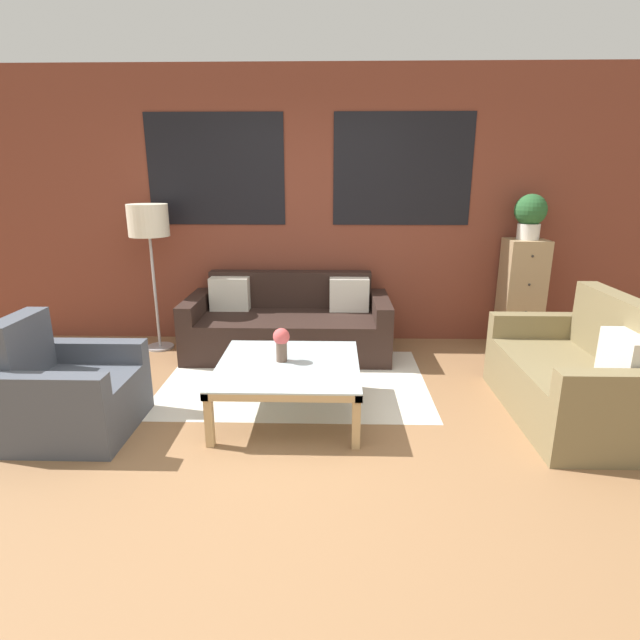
% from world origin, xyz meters
% --- Properties ---
extents(ground_plane, '(16.00, 16.00, 0.00)m').
position_xyz_m(ground_plane, '(0.00, 0.00, 0.00)').
color(ground_plane, '#8E6642').
extents(wall_back_brick, '(8.40, 0.09, 2.80)m').
position_xyz_m(wall_back_brick, '(0.00, 2.44, 1.41)').
color(wall_back_brick, brown).
rests_on(wall_back_brick, ground_plane).
extents(rug, '(2.28, 1.56, 0.00)m').
position_xyz_m(rug, '(-0.08, 1.18, 0.00)').
color(rug, silver).
rests_on(rug, ground_plane).
extents(couch_dark, '(2.01, 0.88, 0.78)m').
position_xyz_m(couch_dark, '(-0.20, 1.95, 0.28)').
color(couch_dark, black).
rests_on(couch_dark, ground_plane).
extents(settee_vintage, '(0.80, 1.44, 0.92)m').
position_xyz_m(settee_vintage, '(2.06, 0.56, 0.31)').
color(settee_vintage, olive).
rests_on(settee_vintage, ground_plane).
extents(armchair_corner, '(0.80, 0.81, 0.84)m').
position_xyz_m(armchair_corner, '(-1.59, 0.27, 0.28)').
color(armchair_corner, '#474C56').
rests_on(armchair_corner, ground_plane).
extents(coffee_table, '(1.05, 1.05, 0.41)m').
position_xyz_m(coffee_table, '(-0.08, 0.57, 0.35)').
color(coffee_table, silver).
rests_on(coffee_table, ground_plane).
extents(floor_lamp, '(0.39, 0.39, 1.48)m').
position_xyz_m(floor_lamp, '(-1.56, 2.03, 1.27)').
color(floor_lamp, '#B2B2B7').
rests_on(floor_lamp, ground_plane).
extents(drawer_cabinet, '(0.39, 0.38, 1.13)m').
position_xyz_m(drawer_cabinet, '(2.20, 2.18, 0.57)').
color(drawer_cabinet, tan).
rests_on(drawer_cabinet, ground_plane).
extents(potted_plant, '(0.31, 0.31, 0.44)m').
position_xyz_m(potted_plant, '(2.20, 2.18, 1.38)').
color(potted_plant, silver).
rests_on(potted_plant, drawer_cabinet).
extents(flower_vase, '(0.12, 0.12, 0.26)m').
position_xyz_m(flower_vase, '(-0.13, 0.62, 0.56)').
color(flower_vase, brown).
rests_on(flower_vase, coffee_table).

